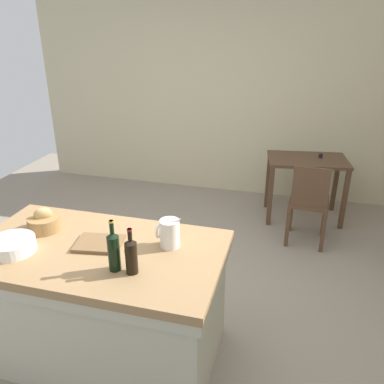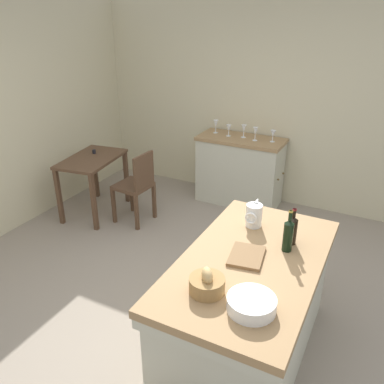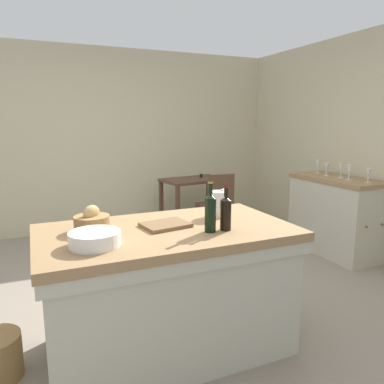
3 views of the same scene
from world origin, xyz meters
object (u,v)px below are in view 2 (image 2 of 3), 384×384
(pitcher, at_px, (254,215))
(wine_bottle_dark, at_px, (292,229))
(wine_glass_middle, at_px, (244,129))
(bread_basket, at_px, (207,284))
(island_table, at_px, (248,304))
(writing_desk, at_px, (92,167))
(wine_glass_right, at_px, (229,128))
(wine_bottle_amber, at_px, (288,235))
(wash_bowl, at_px, (252,304))
(cutting_board, at_px, (247,256))
(wooden_chair, at_px, (137,185))
(wine_glass_far_left, at_px, (273,134))
(wine_glass_far_right, at_px, (216,124))
(side_cabinet, at_px, (240,170))
(wine_glass_left, at_px, (255,131))

(pitcher, bearing_deg, wine_bottle_dark, -109.51)
(wine_bottle_dark, xyz_separation_m, wine_glass_middle, (2.20, 1.21, 0.04))
(pitcher, bearing_deg, bread_basket, -178.80)
(island_table, xyz_separation_m, writing_desk, (1.35, 2.59, 0.16))
(pitcher, height_order, wine_glass_right, pitcher)
(wine_bottle_amber, relative_size, wine_glass_right, 2.15)
(writing_desk, xyz_separation_m, wine_bottle_dark, (-1.01, -2.78, 0.36))
(wash_bowl, distance_m, bread_basket, 0.31)
(island_table, bearing_deg, writing_desk, 62.48)
(cutting_board, relative_size, wine_bottle_dark, 1.03)
(writing_desk, distance_m, wash_bowl, 3.34)
(wooden_chair, distance_m, wine_bottle_dark, 2.44)
(wash_bowl, distance_m, wine_glass_far_left, 3.13)
(writing_desk, relative_size, wine_glass_far_left, 6.45)
(writing_desk, xyz_separation_m, wine_glass_far_right, (1.21, -1.16, 0.41))
(side_cabinet, xyz_separation_m, bread_basket, (-2.97, -0.91, 0.47))
(bread_basket, bearing_deg, wine_glass_middle, 16.55)
(writing_desk, bearing_deg, cutting_board, -117.81)
(writing_desk, height_order, wooden_chair, wooden_chair)
(writing_desk, bearing_deg, wine_glass_far_left, -58.95)
(island_table, distance_m, wooden_chair, 2.40)
(cutting_board, xyz_separation_m, wine_bottle_dark, (0.33, -0.23, 0.11))
(writing_desk, distance_m, bread_basket, 3.07)
(island_table, distance_m, bread_basket, 0.67)
(wine_bottle_dark, bearing_deg, wine_glass_far_left, 20.43)
(cutting_board, relative_size, wine_glass_far_left, 2.00)
(wash_bowl, xyz_separation_m, wine_glass_far_right, (3.06, 1.61, 0.12))
(wash_bowl, bearing_deg, wine_bottle_amber, -1.13)
(writing_desk, bearing_deg, wine_bottle_amber, -112.02)
(side_cabinet, distance_m, wine_glass_left, 0.61)
(wine_glass_far_left, distance_m, wine_glass_far_right, 0.81)
(pitcher, distance_m, wine_glass_far_right, 2.47)
(wine_bottle_amber, distance_m, wine_glass_left, 2.48)
(wooden_chair, relative_size, wine_glass_far_left, 6.11)
(pitcher, bearing_deg, wash_bowl, -161.27)
(wash_bowl, relative_size, cutting_board, 0.97)
(wine_glass_far_left, bearing_deg, island_table, -166.04)
(writing_desk, distance_m, wine_glass_right, 1.84)
(island_table, height_order, side_cabinet, side_cabinet)
(wine_bottle_dark, relative_size, wine_glass_left, 1.66)
(wine_bottle_dark, distance_m, wine_glass_far_right, 2.76)
(side_cabinet, height_order, wine_glass_right, wine_glass_right)
(pitcher, xyz_separation_m, wine_glass_far_right, (2.11, 1.28, 0.07))
(island_table, bearing_deg, wine_glass_left, 18.80)
(bread_basket, distance_m, wine_glass_right, 3.17)
(wooden_chair, height_order, wine_glass_left, wine_glass_left)
(wine_glass_far_left, xyz_separation_m, wine_glass_middle, (0.01, 0.39, 0.01))
(wine_bottle_dark, distance_m, wine_bottle_amber, 0.11)
(island_table, xyz_separation_m, wine_glass_left, (2.48, 0.85, 0.57))
(bread_basket, distance_m, cutting_board, 0.48)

